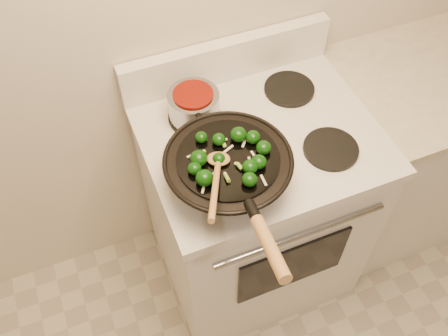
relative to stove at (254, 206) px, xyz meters
name	(u,v)px	position (x,y,z in m)	size (l,w,h in m)	color
stove	(254,206)	(0.00, 0.00, 0.00)	(0.78, 0.67, 1.08)	white
counter_unit	(417,146)	(0.82, 0.03, -0.01)	(0.84, 0.62, 0.91)	white
wok	(229,170)	(-0.18, -0.16, 0.53)	(0.38, 0.63, 0.23)	black
stirfry	(230,156)	(-0.18, -0.16, 0.60)	(0.25, 0.24, 0.04)	#0A3207
wooden_spoon	(217,175)	(-0.24, -0.23, 0.62)	(0.17, 0.29, 0.12)	#A87942
saucepan	(194,105)	(-0.18, 0.15, 0.51)	(0.17, 0.28, 0.10)	gray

